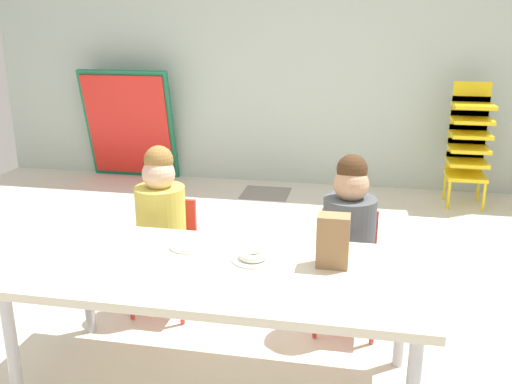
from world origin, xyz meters
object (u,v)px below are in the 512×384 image
at_px(paper_plate_center_table, 190,246).
at_px(donut_powdered_on_plate, 253,255).
at_px(seated_child_near_camera, 161,215).
at_px(paper_plate_near_edge, 253,260).
at_px(craft_table, 218,277).
at_px(kid_chair_yellow_stack, 469,139).
at_px(folded_activity_table, 129,125).
at_px(seated_child_middle_seat, 349,228).
at_px(paper_bag_brown, 333,241).

relative_size(paper_plate_center_table, donut_powdered_on_plate, 1.48).
xyz_separation_m(seated_child_near_camera, paper_plate_near_edge, (0.59, -0.51, 0.02)).
relative_size(craft_table, donut_powdered_on_plate, 13.96).
xyz_separation_m(seated_child_near_camera, paper_plate_center_table, (0.29, -0.42, 0.02)).
height_order(kid_chair_yellow_stack, folded_activity_table, folded_activity_table).
distance_m(seated_child_near_camera, folded_activity_table, 2.77).
height_order(seated_child_middle_seat, paper_bag_brown, seated_child_middle_seat).
relative_size(craft_table, folded_activity_table, 1.56).
distance_m(paper_plate_center_table, donut_powdered_on_plate, 0.32).
xyz_separation_m(seated_child_near_camera, paper_bag_brown, (0.92, -0.50, 0.13)).
distance_m(craft_table, seated_child_near_camera, 0.76).
xyz_separation_m(folded_activity_table, paper_plate_center_table, (1.54, -2.89, 0.04)).
distance_m(kid_chair_yellow_stack, paper_bag_brown, 2.91).
bearing_deg(seated_child_middle_seat, paper_plate_center_table, -148.49).
distance_m(seated_child_middle_seat, donut_powdered_on_plate, 0.64).
xyz_separation_m(kid_chair_yellow_stack, paper_plate_center_table, (-1.60, -2.66, -0.00)).
height_order(craft_table, kid_chair_yellow_stack, kid_chair_yellow_stack).
height_order(paper_bag_brown, donut_powdered_on_plate, paper_bag_brown).
xyz_separation_m(kid_chair_yellow_stack, folded_activity_table, (-3.14, 0.23, -0.04)).
relative_size(seated_child_middle_seat, paper_plate_near_edge, 5.10).
relative_size(craft_table, seated_child_near_camera, 1.85).
xyz_separation_m(seated_child_near_camera, folded_activity_table, (-1.25, 2.47, -0.02)).
height_order(seated_child_near_camera, seated_child_middle_seat, same).
relative_size(seated_child_near_camera, paper_bag_brown, 4.17).
bearing_deg(craft_table, folded_activity_table, 119.18).
bearing_deg(seated_child_middle_seat, craft_table, -130.33).
height_order(folded_activity_table, donut_powdered_on_plate, folded_activity_table).
xyz_separation_m(craft_table, seated_child_near_camera, (-0.47, 0.60, 0.03)).
xyz_separation_m(seated_child_middle_seat, folded_activity_table, (-2.22, 2.47, -0.02)).
bearing_deg(paper_bag_brown, kid_chair_yellow_stack, 70.48).
relative_size(kid_chair_yellow_stack, donut_powdered_on_plate, 8.56).
bearing_deg(paper_bag_brown, seated_child_near_camera, 151.54).
distance_m(craft_table, kid_chair_yellow_stack, 3.18).
distance_m(paper_bag_brown, paper_plate_center_table, 0.65).
bearing_deg(paper_bag_brown, craft_table, -167.66).
distance_m(craft_table, paper_bag_brown, 0.49).
bearing_deg(donut_powdered_on_plate, paper_bag_brown, 1.95).
height_order(seated_child_middle_seat, paper_plate_near_edge, seated_child_middle_seat).
xyz_separation_m(seated_child_near_camera, donut_powdered_on_plate, (0.59, -0.51, 0.04)).
bearing_deg(paper_plate_center_table, kid_chair_yellow_stack, 58.92).
height_order(seated_child_near_camera, paper_bag_brown, seated_child_near_camera).
xyz_separation_m(craft_table, paper_bag_brown, (0.46, 0.10, 0.16)).
height_order(paper_bag_brown, paper_plate_near_edge, paper_bag_brown).
xyz_separation_m(kid_chair_yellow_stack, donut_powdered_on_plate, (-1.30, -2.75, 0.02)).
xyz_separation_m(kid_chair_yellow_stack, paper_plate_near_edge, (-1.30, -2.75, -0.00)).
bearing_deg(folded_activity_table, paper_plate_near_edge, -58.29).
relative_size(seated_child_middle_seat, kid_chair_yellow_stack, 0.88).
bearing_deg(paper_plate_center_table, folded_activity_table, 118.00).
height_order(craft_table, paper_plate_near_edge, paper_plate_near_edge).
bearing_deg(seated_child_near_camera, paper_plate_center_table, -55.50).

